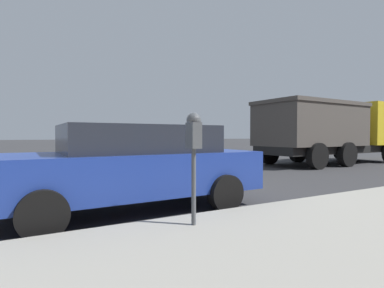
{
  "coord_description": "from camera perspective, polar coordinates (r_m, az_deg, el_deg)",
  "views": [
    {
      "loc": [
        -6.1,
        2.28,
        1.31
      ],
      "look_at": [
        -2.17,
        0.12,
        1.19
      ],
      "focal_mm": 28.0,
      "sensor_mm": 36.0,
      "label": 1
    }
  ],
  "objects": [
    {
      "name": "car_blue",
      "position": [
        5.4,
        -11.49,
        -3.95
      ],
      "size": [
        2.13,
        4.63,
        1.49
      ],
      "rotation": [
        0.0,
        0.0,
        0.02
      ],
      "color": "navy",
      "rests_on": "ground_plane"
    },
    {
      "name": "dump_truck",
      "position": [
        15.61,
        24.91,
        2.65
      ],
      "size": [
        3.09,
        8.0,
        2.94
      ],
      "rotation": [
        0.0,
        0.0,
        3.18
      ],
      "color": "black",
      "rests_on": "ground_plane"
    },
    {
      "name": "ground_plane",
      "position": [
        6.64,
        -8.23,
        -9.83
      ],
      "size": [
        220.0,
        220.0,
        0.0
      ],
      "primitive_type": "plane",
      "color": "#333335"
    },
    {
      "name": "parking_meter",
      "position": [
        3.89,
        0.31,
        0.88
      ],
      "size": [
        0.21,
        0.19,
        1.47
      ],
      "color": "#4C5156",
      "rests_on": "sidewalk"
    }
  ]
}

